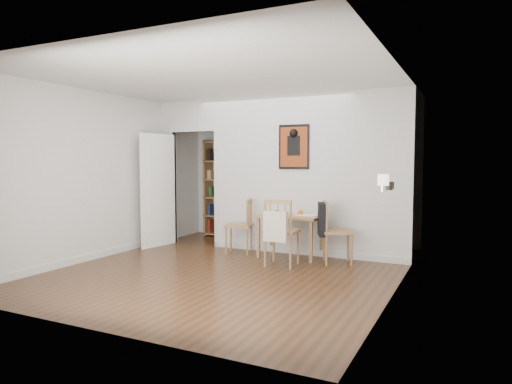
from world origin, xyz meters
The scene contains 15 objects.
ground centered at (0.00, 0.00, 0.00)m, with size 5.20×5.20×0.00m, color #4D2A19.
room_shell centered at (0.10, 1.34, 1.30)m, with size 5.20×5.20×5.20m.
dining_table centered at (0.44, 1.10, 0.59)m, with size 0.98×0.62×0.67m.
chair_left centered at (-0.44, 1.00, 0.45)m, with size 0.56×0.56×0.91m.
chair_right centered at (1.22, 0.99, 0.48)m, with size 0.65×0.61×0.94m.
chair_front centered at (0.55, 0.48, 0.50)m, with size 0.53×0.59×0.98m.
bookshelf centered at (-1.50, 2.38, 0.96)m, with size 0.82×0.33×1.94m.
fireplace centered at (2.16, 0.25, 0.62)m, with size 0.45×1.25×1.16m.
red_glass centered at (0.27, 0.97, 0.71)m, with size 0.07×0.07×0.09m, color maroon.
orange_fruit centered at (0.57, 1.19, 0.71)m, with size 0.08×0.08×0.08m, color #E0540B.
placemat centered at (0.29, 1.18, 0.67)m, with size 0.39×0.30×0.00m, color beige.
notebook centered at (0.70, 1.15, 0.68)m, with size 0.32×0.24×0.02m, color white.
mantel_lamp centered at (2.07, -0.04, 1.29)m, with size 0.13×0.13×0.21m.
ceramic_jar_a centered at (2.08, 0.31, 1.21)m, with size 0.09×0.09×0.11m, color black.
ceramic_jar_b centered at (2.06, 0.59, 1.21)m, with size 0.08×0.08×0.09m, color black.
Camera 1 is at (3.07, -5.58, 1.54)m, focal length 32.00 mm.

